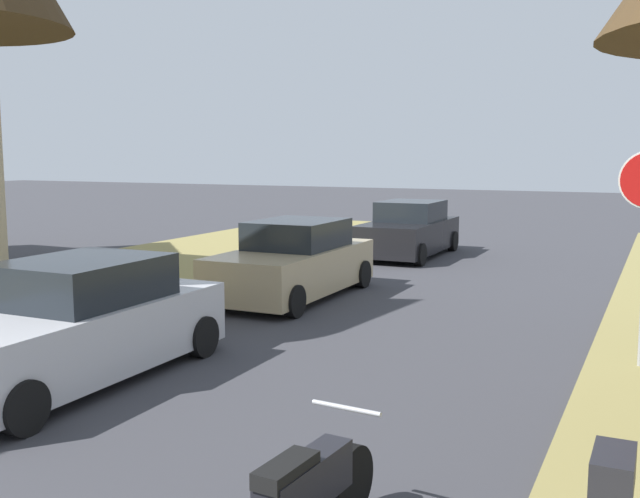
{
  "coord_description": "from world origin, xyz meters",
  "views": [
    {
      "loc": [
        4.52,
        0.87,
        2.94
      ],
      "look_at": [
        0.39,
        9.55,
        1.68
      ],
      "focal_mm": 41.13,
      "sensor_mm": 36.0,
      "label": 1
    }
  ],
  "objects_px": {
    "parked_sedan_silver": "(75,325)",
    "parked_sedan_black": "(409,231)",
    "parked_sedan_tan": "(294,262)",
    "curbside_mailbox": "(612,498)",
    "parked_motorcycle": "(304,497)"
  },
  "relations": [
    {
      "from": "parked_sedan_black",
      "to": "curbside_mailbox",
      "type": "relative_size",
      "value": 3.48
    },
    {
      "from": "parked_sedan_silver",
      "to": "parked_sedan_tan",
      "type": "relative_size",
      "value": 1.0
    },
    {
      "from": "parked_sedan_silver",
      "to": "parked_motorcycle",
      "type": "xyz_separation_m",
      "value": [
        4.61,
        -2.56,
        -0.24
      ]
    },
    {
      "from": "parked_motorcycle",
      "to": "curbside_mailbox",
      "type": "distance_m",
      "value": 2.16
    },
    {
      "from": "parked_sedan_silver",
      "to": "parked_sedan_black",
      "type": "distance_m",
      "value": 12.99
    },
    {
      "from": "parked_sedan_black",
      "to": "parked_motorcycle",
      "type": "relative_size",
      "value": 2.15
    },
    {
      "from": "parked_sedan_silver",
      "to": "parked_sedan_black",
      "type": "xyz_separation_m",
      "value": [
        0.17,
        12.99,
        0.0
      ]
    },
    {
      "from": "parked_sedan_silver",
      "to": "parked_motorcycle",
      "type": "height_order",
      "value": "parked_sedan_silver"
    },
    {
      "from": "parked_sedan_silver",
      "to": "parked_sedan_tan",
      "type": "distance_m",
      "value": 6.14
    },
    {
      "from": "parked_sedan_tan",
      "to": "parked_motorcycle",
      "type": "xyz_separation_m",
      "value": [
        4.6,
        -8.7,
        -0.24
      ]
    },
    {
      "from": "parked_motorcycle",
      "to": "curbside_mailbox",
      "type": "bearing_deg",
      "value": -8.92
    },
    {
      "from": "parked_sedan_black",
      "to": "curbside_mailbox",
      "type": "xyz_separation_m",
      "value": [
        6.5,
        -15.87,
        0.33
      ]
    },
    {
      "from": "parked_sedan_silver",
      "to": "parked_motorcycle",
      "type": "distance_m",
      "value": 5.27
    },
    {
      "from": "parked_sedan_tan",
      "to": "parked_sedan_black",
      "type": "xyz_separation_m",
      "value": [
        0.17,
        6.85,
        0.0
      ]
    },
    {
      "from": "curbside_mailbox",
      "to": "parked_sedan_silver",
      "type": "bearing_deg",
      "value": 156.63
    }
  ]
}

